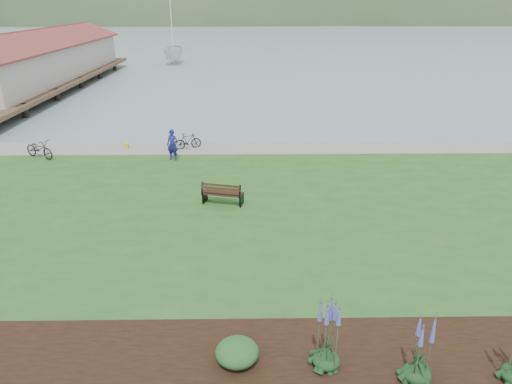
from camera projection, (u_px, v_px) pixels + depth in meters
ground at (255, 208)px, 18.75m from camera, size 600.00×600.00×0.00m
lawn at (255, 226)px, 16.83m from camera, size 34.00×20.00×0.40m
shoreline_path at (253, 148)px, 24.94m from camera, size 34.00×2.20×0.03m
far_hillside at (301, 22)px, 175.60m from camera, size 580.00×80.00×38.00m
pier_pavilion at (38, 60)px, 42.79m from camera, size 8.00×36.00×5.40m
park_bench at (222, 193)px, 17.94m from camera, size 1.68×0.99×0.98m
person at (172, 142)px, 22.82m from camera, size 0.78×0.65×1.85m
bicycle_a at (39, 149)px, 23.27m from camera, size 1.48×1.97×0.99m
bicycle_b at (188, 141)px, 24.70m from camera, size 0.95×1.52×0.88m
sailboat at (174, 64)px, 61.12m from camera, size 10.39×10.58×27.29m
pannier at (127, 146)px, 24.87m from camera, size 0.23×0.32×0.32m
echium_0 at (420, 355)px, 9.47m from camera, size 0.62×0.62×1.78m
echium_4 at (328, 332)px, 9.72m from camera, size 0.62×0.62×2.17m
shrub_0 at (237, 352)px, 10.13m from camera, size 0.98×0.98×0.49m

